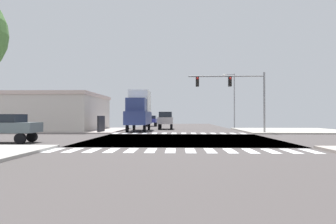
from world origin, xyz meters
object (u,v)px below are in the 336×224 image
(bank_building, at_px, (35,112))
(sedan_farside_1, at_px, (151,120))
(suv_queued_1, at_px, (166,119))
(sedan_middle_4, at_px, (5,126))
(traffic_signal_mast, at_px, (234,88))
(street_lamp, at_px, (233,96))
(box_truck_trailing_1, at_px, (139,109))

(bank_building, xyz_separation_m, sedan_farside_1, (13.03, 15.50, -1.12))
(suv_queued_1, bearing_deg, sedan_farside_1, -75.39)
(bank_building, xyz_separation_m, sedan_middle_4, (6.30, -16.16, -1.12))
(suv_queued_1, bearing_deg, sedan_middle_4, 64.21)
(bank_building, relative_size, suv_queued_1, 3.86)
(suv_queued_1, distance_m, sedan_middle_4, 22.37)
(traffic_signal_mast, distance_m, street_lamp, 12.06)
(traffic_signal_mast, height_order, bank_building, traffic_signal_mast)
(suv_queued_1, bearing_deg, box_truck_trailing_1, 56.80)
(street_lamp, relative_size, sedan_middle_4, 1.84)
(suv_queued_1, height_order, sedan_middle_4, suv_queued_1)
(sedan_farside_1, distance_m, suv_queued_1, 11.90)
(suv_queued_1, xyz_separation_m, box_truck_trailing_1, (-3.00, -4.58, 1.17))
(bank_building, xyz_separation_m, suv_queued_1, (16.03, 3.98, -0.84))
(street_lamp, height_order, suv_queued_1, street_lamp)
(sedan_farside_1, xyz_separation_m, sedan_middle_4, (-6.73, -31.65, 0.00))
(sedan_farside_1, bearing_deg, suv_queued_1, 104.61)
(traffic_signal_mast, xyz_separation_m, sedan_middle_4, (-17.11, -10.92, -3.56))
(box_truck_trailing_1, height_order, sedan_middle_4, box_truck_trailing_1)
(box_truck_trailing_1, bearing_deg, traffic_signal_mast, 155.92)
(suv_queued_1, height_order, box_truck_trailing_1, box_truck_trailing_1)
(sedan_farside_1, bearing_deg, street_lamp, 144.79)
(bank_building, xyz_separation_m, box_truck_trailing_1, (13.03, -0.60, 0.33))
(traffic_signal_mast, distance_m, sedan_farside_1, 23.46)
(sedan_farside_1, distance_m, box_truck_trailing_1, 16.16)
(street_lamp, bearing_deg, sedan_farside_1, 144.79)
(traffic_signal_mast, height_order, street_lamp, street_lamp)
(bank_building, bearing_deg, traffic_signal_mast, -12.61)
(street_lamp, relative_size, sedan_farside_1, 1.84)
(street_lamp, bearing_deg, sedan_middle_4, -130.27)
(sedan_farside_1, height_order, sedan_middle_4, same)
(traffic_signal_mast, distance_m, sedan_middle_4, 20.61)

